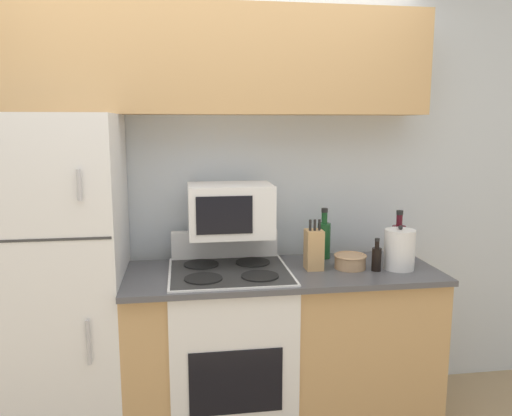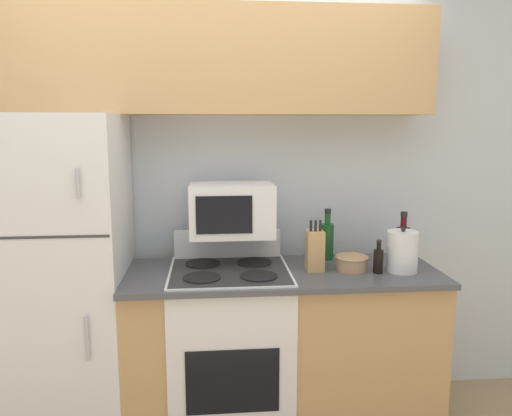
{
  "view_description": "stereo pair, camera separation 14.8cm",
  "coord_description": "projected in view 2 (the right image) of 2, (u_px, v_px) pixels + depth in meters",
  "views": [
    {
      "loc": [
        -0.16,
        -2.29,
        1.71
      ],
      "look_at": [
        0.23,
        0.27,
        1.27
      ],
      "focal_mm": 35.0,
      "sensor_mm": 36.0,
      "label": 1
    },
    {
      "loc": [
        -0.01,
        -2.31,
        1.71
      ],
      "look_at": [
        0.23,
        0.27,
        1.27
      ],
      "focal_mm": 35.0,
      "sensor_mm": 36.0,
      "label": 2
    }
  ],
  "objects": [
    {
      "name": "bottle_wine_green",
      "position": [
        327.0,
        239.0,
        2.92
      ],
      "size": [
        0.08,
        0.08,
        0.3
      ],
      "color": "#194C23",
      "rests_on": "lower_cabinets"
    },
    {
      "name": "microwave",
      "position": [
        232.0,
        210.0,
        2.76
      ],
      "size": [
        0.46,
        0.32,
        0.29
      ],
      "color": "white",
      "rests_on": "stove"
    },
    {
      "name": "bottle_wine_red",
      "position": [
        403.0,
        243.0,
        2.83
      ],
      "size": [
        0.08,
        0.08,
        0.3
      ],
      "color": "#470F19",
      "rests_on": "lower_cabinets"
    },
    {
      "name": "bowl",
      "position": [
        352.0,
        262.0,
        2.72
      ],
      "size": [
        0.18,
        0.18,
        0.08
      ],
      "color": "tan",
      "rests_on": "lower_cabinets"
    },
    {
      "name": "kettle",
      "position": [
        402.0,
        251.0,
        2.68
      ],
      "size": [
        0.17,
        0.17,
        0.24
      ],
      "color": "white",
      "rests_on": "lower_cabinets"
    },
    {
      "name": "refrigerator",
      "position": [
        54.0,
        281.0,
        2.66
      ],
      "size": [
        0.76,
        0.69,
        1.76
      ],
      "color": "white",
      "rests_on": "ground_plane"
    },
    {
      "name": "lower_cabinets",
      "position": [
        282.0,
        349.0,
        2.8
      ],
      "size": [
        1.69,
        0.63,
        0.92
      ],
      "color": "tan",
      "rests_on": "ground_plane"
    },
    {
      "name": "bottle_soy_sauce",
      "position": [
        378.0,
        260.0,
        2.66
      ],
      "size": [
        0.05,
        0.05,
        0.18
      ],
      "color": "black",
      "rests_on": "lower_cabinets"
    },
    {
      "name": "upper_cabinets",
      "position": [
        210.0,
        61.0,
        2.73
      ],
      "size": [
        2.45,
        0.31,
        0.57
      ],
      "color": "tan",
      "rests_on": "refrigerator"
    },
    {
      "name": "knife_block",
      "position": [
        315.0,
        250.0,
        2.7
      ],
      "size": [
        0.09,
        0.1,
        0.28
      ],
      "color": "tan",
      "rests_on": "lower_cabinets"
    },
    {
      "name": "wall_back",
      "position": [
        212.0,
        196.0,
        3.03
      ],
      "size": [
        8.0,
        0.05,
        2.55
      ],
      "color": "silver",
      "rests_on": "ground_plane"
    },
    {
      "name": "stove",
      "position": [
        230.0,
        348.0,
        2.76
      ],
      "size": [
        0.65,
        0.62,
        1.09
      ],
      "color": "white",
      "rests_on": "ground_plane"
    }
  ]
}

